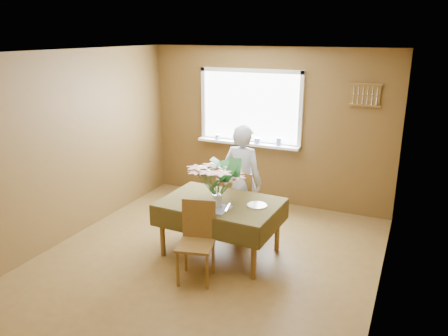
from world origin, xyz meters
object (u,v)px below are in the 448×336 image
at_px(flower_bouquet, 217,179).
at_px(seated_woman, 243,180).
at_px(dining_table, 220,208).
at_px(chair_far, 243,198).
at_px(chair_near, 197,237).

bearing_deg(flower_bouquet, seated_woman, 90.43).
relative_size(dining_table, flower_bouquet, 2.42).
xyz_separation_m(chair_far, seated_woman, (0.01, -0.04, 0.28)).
distance_m(chair_near, seated_woman, 1.31).
bearing_deg(chair_far, dining_table, 97.84).
bearing_deg(dining_table, flower_bouquet, -76.46).
relative_size(dining_table, chair_far, 1.64).
relative_size(chair_far, seated_woman, 0.58).
bearing_deg(dining_table, chair_far, 91.11).
distance_m(chair_far, flower_bouquet, 1.02).
bearing_deg(seated_woman, chair_near, 96.00).
bearing_deg(flower_bouquet, chair_near, -94.62).
distance_m(dining_table, chair_far, 0.71).
distance_m(dining_table, chair_near, 0.63).
bearing_deg(chair_far, chair_near, 98.12).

